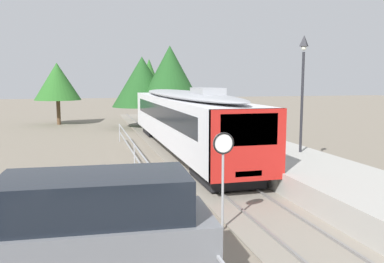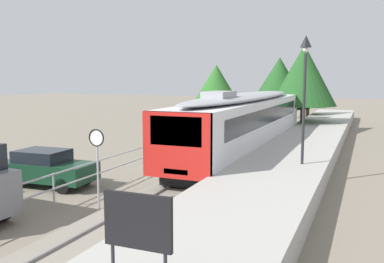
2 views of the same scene
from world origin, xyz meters
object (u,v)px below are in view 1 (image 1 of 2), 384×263
Objects in this scene: speed_limit_sign at (223,157)px; parked_hatchback_dark_green at (81,195)px; commuter_train at (183,116)px; platform_lamp_mid_platform at (303,71)px; parked_van_grey at (84,240)px.

speed_limit_sign reaches higher than parked_hatchback_dark_green.
commuter_train is 12.50m from speed_limit_sign.
platform_lamp_mid_platform is 8.96m from speed_limit_sign.
commuter_train is at bearing 61.79° from parked_hatchback_dark_green.
commuter_train is 7.14× the size of speed_limit_sign.
commuter_train is 12.04m from parked_hatchback_dark_green.
platform_lamp_mid_platform reaches higher than parked_van_grey.
speed_limit_sign is (-1.81, -12.37, -0.02)m from commuter_train.
speed_limit_sign is 0.56× the size of parked_van_grey.
speed_limit_sign is 4.46m from parked_hatchback_dark_green.
commuter_train is 16.29m from parked_van_grey.
platform_lamp_mid_platform is 13.72m from parked_van_grey.
parked_van_grey is 4.78m from parked_hatchback_dark_green.
commuter_train is 7.84m from platform_lamp_mid_platform.
parked_hatchback_dark_green is (-5.66, -10.54, -1.36)m from commuter_train.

